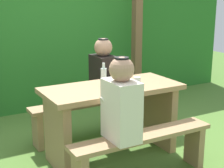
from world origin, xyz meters
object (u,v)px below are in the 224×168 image
at_px(bench_far, 89,111).
at_px(cell_phone, 126,84).
at_px(person_white_shirt, 121,102).
at_px(picnic_table, 112,109).
at_px(drinking_glass, 137,82).
at_px(person_black_coat, 104,71).
at_px(bottle_left, 104,76).
at_px(bench_near, 143,147).

height_order(bench_far, cell_phone, cell_phone).
bearing_deg(person_white_shirt, picnic_table, 68.03).
bearing_deg(picnic_table, drinking_glass, -30.64).
relative_size(person_black_coat, bottle_left, 3.08).
height_order(bottle_left, cell_phone, bottle_left).
distance_m(person_white_shirt, person_black_coat, 1.20).
xyz_separation_m(bench_far, bottle_left, (-0.06, -0.50, 0.54)).
xyz_separation_m(bench_far, person_black_coat, (0.20, -0.00, 0.46)).
distance_m(bench_far, person_black_coat, 0.50).
xyz_separation_m(person_black_coat, bottle_left, (-0.26, -0.50, 0.08)).
xyz_separation_m(picnic_table, person_white_shirt, (-0.23, -0.56, 0.27)).
relative_size(bench_near, person_black_coat, 1.95).
distance_m(bench_near, cell_phone, 0.74).
relative_size(bench_far, person_black_coat, 1.95).
xyz_separation_m(bench_near, cell_phone, (0.17, 0.56, 0.45)).
bearing_deg(person_black_coat, bottle_left, -117.74).
height_order(picnic_table, person_black_coat, person_black_coat).
relative_size(person_black_coat, drinking_glass, 7.56).
bearing_deg(bottle_left, drinking_glass, -34.13).
distance_m(picnic_table, bench_far, 0.60).
height_order(bench_far, person_black_coat, person_black_coat).
height_order(person_white_shirt, person_black_coat, same).
distance_m(bench_near, person_white_shirt, 0.51).
height_order(bench_far, bottle_left, bottle_left).
xyz_separation_m(person_white_shirt, cell_phone, (0.39, 0.56, -0.01)).
distance_m(drinking_glass, cell_phone, 0.14).
bearing_deg(bottle_left, cell_phone, -15.55).
height_order(bench_near, bench_far, same).
distance_m(person_white_shirt, bottle_left, 0.65).
height_order(person_black_coat, drinking_glass, person_black_coat).
relative_size(bench_far, drinking_glass, 14.71).
relative_size(bench_far, cell_phone, 10.00).
bearing_deg(cell_phone, person_white_shirt, -111.21).
bearing_deg(bottle_left, picnic_table, -44.27).
relative_size(bottle_left, cell_phone, 1.67).
height_order(person_black_coat, cell_phone, person_black_coat).
relative_size(picnic_table, bench_far, 1.00).
bearing_deg(drinking_glass, bottle_left, 145.87).
height_order(drinking_glass, cell_phone, drinking_glass).
height_order(picnic_table, bench_far, picnic_table).
distance_m(bench_far, cell_phone, 0.74).
distance_m(bench_near, bench_far, 1.13).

